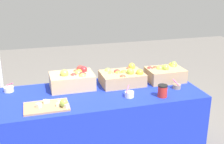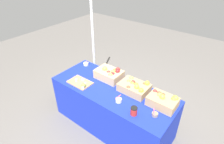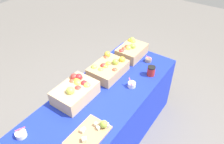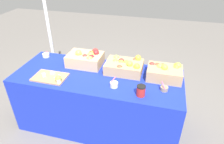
{
  "view_description": "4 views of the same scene",
  "coord_description": "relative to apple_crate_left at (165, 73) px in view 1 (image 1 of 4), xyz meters",
  "views": [
    {
      "loc": [
        -0.57,
        -2.41,
        1.78
      ],
      "look_at": [
        0.14,
        0.04,
        0.91
      ],
      "focal_mm": 46.4,
      "sensor_mm": 36.0,
      "label": 1
    },
    {
      "loc": [
        1.35,
        -1.74,
        2.43
      ],
      "look_at": [
        -0.07,
        0.08,
        0.97
      ],
      "focal_mm": 30.03,
      "sensor_mm": 36.0,
      "label": 2
    },
    {
      "loc": [
        -1.26,
        -0.97,
        2.26
      ],
      "look_at": [
        0.18,
        0.03,
        0.88
      ],
      "focal_mm": 35.0,
      "sensor_mm": 36.0,
      "label": 3
    },
    {
      "loc": [
        0.65,
        -1.82,
        1.95
      ],
      "look_at": [
        0.17,
        -0.01,
        0.81
      ],
      "focal_mm": 32.17,
      "sensor_mm": 36.0,
      "label": 4
    }
  ],
  "objects": [
    {
      "name": "apple_crate_middle",
      "position": [
        -0.45,
        0.02,
        -0.01
      ],
      "size": [
        0.42,
        0.3,
        0.18
      ],
      "color": "tan",
      "rests_on": "table"
    },
    {
      "name": "sample_bowl_far",
      "position": [
        -0.49,
        -0.3,
        -0.05
      ],
      "size": [
        0.08,
        0.09,
        0.1
      ],
      "color": "silver",
      "rests_on": "table"
    },
    {
      "name": "cutting_board_front",
      "position": [
        -1.19,
        -0.33,
        -0.06
      ],
      "size": [
        0.36,
        0.24,
        0.09
      ],
      "color": "tan",
      "rests_on": "table"
    },
    {
      "name": "table",
      "position": [
        -0.73,
        -0.13,
        -0.45
      ],
      "size": [
        1.9,
        0.76,
        0.74
      ],
      "primitive_type": "cube",
      "color": "#192DB7",
      "rests_on": "ground_plane"
    },
    {
      "name": "apple_crate_right",
      "position": [
        -0.93,
        0.06,
        0.01
      ],
      "size": [
        0.41,
        0.29,
        0.2
      ],
      "color": "tan",
      "rests_on": "table"
    },
    {
      "name": "sample_bowl_mid",
      "position": [
        0.01,
        -0.24,
        -0.05
      ],
      "size": [
        0.08,
        0.08,
        0.09
      ],
      "color": "gray",
      "rests_on": "table"
    },
    {
      "name": "sample_bowl_near",
      "position": [
        -1.53,
        0.13,
        -0.05
      ],
      "size": [
        0.09,
        0.09,
        0.09
      ],
      "color": "silver",
      "rests_on": "table"
    },
    {
      "name": "coffee_cup",
      "position": [
        -0.2,
        -0.38,
        -0.02
      ],
      "size": [
        0.09,
        0.09,
        0.11
      ],
      "color": "red",
      "rests_on": "table"
    },
    {
      "name": "apple_crate_left",
      "position": [
        0.0,
        0.0,
        0.0
      ],
      "size": [
        0.37,
        0.27,
        0.18
      ],
      "color": "tan",
      "rests_on": "table"
    }
  ]
}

